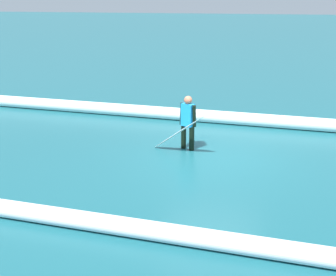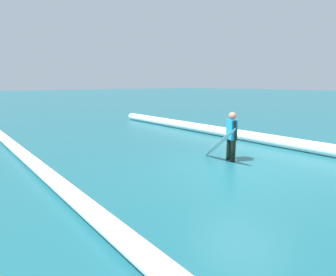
% 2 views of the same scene
% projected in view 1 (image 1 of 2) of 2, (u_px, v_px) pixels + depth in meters
% --- Properties ---
extents(ground_plane, '(193.44, 193.44, 0.00)m').
position_uv_depth(ground_plane, '(213.00, 158.00, 12.07)').
color(ground_plane, '#18545E').
extents(surfer, '(0.48, 0.35, 1.49)m').
position_uv_depth(surfer, '(188.00, 120.00, 12.51)').
color(surfer, black).
rests_on(surfer, ground_plane).
extents(surfboard, '(1.58, 0.75, 1.17)m').
position_uv_depth(surfboard, '(179.00, 132.00, 12.30)').
color(surfboard, white).
rests_on(surfboard, ground_plane).
extents(wave_crest_foreground, '(25.73, 1.71, 0.42)m').
position_uv_depth(wave_crest_foreground, '(282.00, 122.00, 14.70)').
color(wave_crest_foreground, white).
rests_on(wave_crest_foreground, ground_plane).
extents(wave_crest_midground, '(22.90, 1.52, 0.34)m').
position_uv_depth(wave_crest_midground, '(62.00, 217.00, 8.47)').
color(wave_crest_midground, white).
rests_on(wave_crest_midground, ground_plane).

